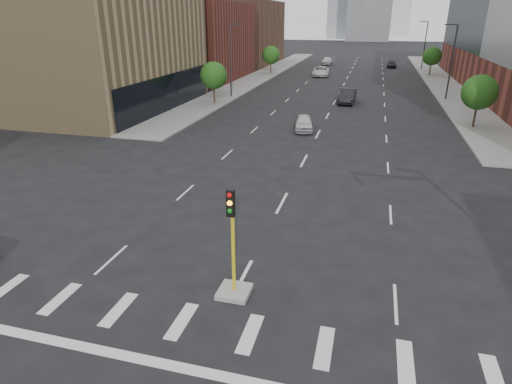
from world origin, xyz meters
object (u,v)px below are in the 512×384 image
at_px(median_traffic_signal, 234,273).
at_px(car_deep_right, 392,64).
at_px(car_mid_right, 347,96).
at_px(car_distant, 327,61).
at_px(car_far_left, 321,71).
at_px(car_near_left, 304,123).

height_order(median_traffic_signal, car_deep_right, median_traffic_signal).
height_order(car_mid_right, car_distant, car_mid_right).
height_order(median_traffic_signal, car_far_left, median_traffic_signal).
distance_m(median_traffic_signal, car_near_left, 26.16).
xyz_separation_m(car_near_left, car_mid_right, (3.00, 14.87, 0.15)).
xyz_separation_m(median_traffic_signal, car_distant, (-5.75, 85.36, -0.12)).
height_order(car_near_left, car_far_left, car_far_left).
bearing_deg(median_traffic_signal, car_far_left, 94.14).
xyz_separation_m(car_mid_right, car_far_left, (-6.25, 24.63, -0.03)).
relative_size(median_traffic_signal, car_far_left, 0.73).
bearing_deg(car_deep_right, car_mid_right, -97.26).
xyz_separation_m(median_traffic_signal, car_mid_right, (1.50, 40.99, -0.11)).
relative_size(median_traffic_signal, car_near_left, 1.05).
xyz_separation_m(median_traffic_signal, car_near_left, (-1.50, 26.11, -0.26)).
relative_size(median_traffic_signal, car_deep_right, 0.97).
bearing_deg(car_far_left, car_deep_right, 50.69).
height_order(median_traffic_signal, car_near_left, median_traffic_signal).
distance_m(car_mid_right, car_deep_right, 42.68).
height_order(median_traffic_signal, car_mid_right, median_traffic_signal).
relative_size(car_mid_right, car_deep_right, 1.15).
bearing_deg(car_distant, car_near_left, -85.67).
distance_m(median_traffic_signal, car_mid_right, 41.02).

